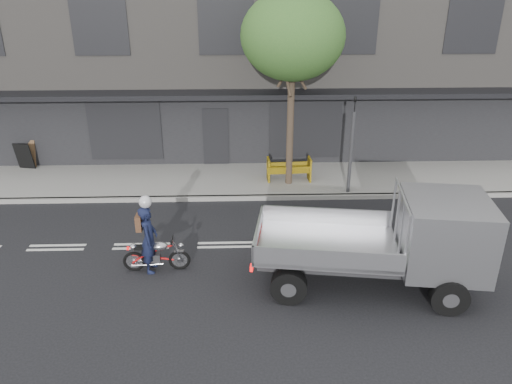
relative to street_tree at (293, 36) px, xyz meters
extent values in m
plane|color=black|center=(-2.20, -4.20, -5.28)|extent=(80.00, 80.00, 0.00)
cube|color=gray|center=(-2.20, 0.50, -5.20)|extent=(32.00, 3.20, 0.15)
cube|color=gray|center=(-2.20, -1.10, -5.20)|extent=(32.00, 0.20, 0.15)
cube|color=slate|center=(-2.20, 7.10, -1.28)|extent=(26.00, 10.00, 8.00)
cylinder|color=#382B21|center=(0.00, 0.00, -3.28)|extent=(0.24, 0.24, 4.00)
ellipsoid|color=#285D23|center=(0.00, 0.00, 0.02)|extent=(3.40, 3.40, 2.89)
cylinder|color=#2D2D30|center=(2.00, -0.85, -3.78)|extent=(0.12, 0.12, 3.00)
imported|color=black|center=(2.00, -0.85, -2.03)|extent=(0.08, 0.10, 0.50)
torus|color=black|center=(-4.54, -5.46, -5.01)|extent=(0.57, 0.10, 0.57)
torus|color=black|center=(-3.37, -5.43, -5.01)|extent=(0.57, 0.10, 0.57)
cube|color=#2D2D30|center=(-4.00, -5.44, -4.91)|extent=(0.30, 0.21, 0.24)
ellipsoid|color=#B8B7BC|center=(-3.86, -5.44, -4.57)|extent=(0.47, 0.28, 0.23)
cube|color=black|center=(-4.27, -5.45, -4.59)|extent=(0.46, 0.21, 0.07)
cylinder|color=black|center=(-3.52, -5.43, -4.41)|extent=(0.05, 0.51, 0.03)
imported|color=#131835|center=(-4.10, -5.44, -4.37)|extent=(0.45, 0.68, 1.82)
cylinder|color=black|center=(-0.64, -6.95, -4.84)|extent=(0.90, 0.44, 0.86)
cylinder|color=black|center=(-0.36, -5.04, -4.84)|extent=(0.90, 0.44, 0.86)
cylinder|color=black|center=(2.96, -7.47, -4.84)|extent=(0.90, 0.44, 0.86)
cylinder|color=black|center=(3.24, -5.56, -4.84)|extent=(0.90, 0.44, 0.86)
cube|color=#2D2D30|center=(1.30, -6.25, -4.65)|extent=(5.34, 1.87, 0.16)
cube|color=#A0A0A4|center=(3.05, -6.51, -3.74)|extent=(2.21, 2.30, 1.71)
cube|color=black|center=(3.05, -6.51, -3.25)|extent=(1.97, 2.16, 0.63)
cube|color=#B5B5BA|center=(0.34, -6.12, -4.23)|extent=(3.70, 2.68, 0.11)
camera|label=1|loc=(-1.72, -16.71, 1.88)|focal=35.00mm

